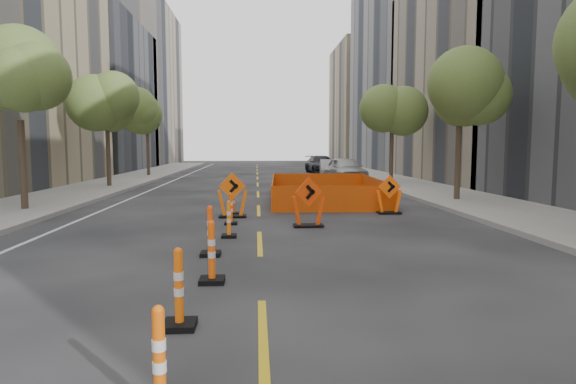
{
  "coord_description": "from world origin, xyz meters",
  "views": [
    {
      "loc": [
        -0.07,
        -7.75,
        2.4
      ],
      "look_at": [
        0.81,
        5.7,
        1.1
      ],
      "focal_mm": 30.0,
      "sensor_mm": 36.0,
      "label": 1
    }
  ],
  "objects": [
    {
      "name": "channelizer_1",
      "position": [
        -0.93,
        -3.62,
        0.51
      ],
      "size": [
        0.4,
        0.4,
        1.02
      ],
      "primitive_type": null,
      "color": "#E25809",
      "rests_on": "ground"
    },
    {
      "name": "channelizer_7",
      "position": [
        -0.89,
        8.98,
        0.51
      ],
      "size": [
        0.4,
        0.4,
        1.01
      ],
      "primitive_type": null,
      "color": "#F1430A",
      "rests_on": "ground"
    },
    {
      "name": "sidewalk_left",
      "position": [
        -9.0,
        12.0,
        0.07
      ],
      "size": [
        4.0,
        90.0,
        0.15
      ],
      "primitive_type": "cube",
      "color": "gray",
      "rests_on": "ground"
    },
    {
      "name": "chevron_sign_center",
      "position": [
        1.46,
        6.29,
        0.75
      ],
      "size": [
        1.15,
        0.94,
        1.49
      ],
      "primitive_type": null,
      "rotation": [
        0.0,
        0.0,
        0.41
      ],
      "color": "red",
      "rests_on": "ground"
    },
    {
      "name": "bld_right_d",
      "position": [
        17.0,
        40.2,
        10.0
      ],
      "size": [
        12.0,
        18.0,
        20.0
      ],
      "primitive_type": "cube",
      "color": "gray",
      "rests_on": "ground"
    },
    {
      "name": "channelizer_6",
      "position": [
        -0.86,
        6.88,
        0.49
      ],
      "size": [
        0.38,
        0.38,
        0.98
      ],
      "primitive_type": null,
      "color": "#E24E09",
      "rests_on": "ground"
    },
    {
      "name": "channelizer_2",
      "position": [
        -1.1,
        -1.52,
        0.54
      ],
      "size": [
        0.43,
        0.43,
        1.08
      ],
      "primitive_type": null,
      "color": "#E75809",
      "rests_on": "ground"
    },
    {
      "name": "bld_left_e",
      "position": [
        -17.0,
        55.6,
        10.0
      ],
      "size": [
        12.0,
        20.0,
        20.0
      ],
      "primitive_type": "cube",
      "color": "gray",
      "rests_on": "ground"
    },
    {
      "name": "parked_car_near",
      "position": [
        5.8,
        23.78,
        0.84
      ],
      "size": [
        2.55,
        5.12,
        1.68
      ],
      "primitive_type": "imported",
      "rotation": [
        0.0,
        0.0,
        0.12
      ],
      "color": "#AEADAF",
      "rests_on": "ground"
    },
    {
      "name": "sidewalk_right",
      "position": [
        9.0,
        12.0,
        0.07
      ],
      "size": [
        4.0,
        90.0,
        0.15
      ],
      "primitive_type": "cube",
      "color": "gray",
      "rests_on": "ground"
    },
    {
      "name": "chevron_sign_right",
      "position": [
        4.6,
        8.82,
        0.69
      ],
      "size": [
        0.99,
        0.68,
        1.38
      ],
      "primitive_type": null,
      "rotation": [
        0.0,
        0.0,
        0.14
      ],
      "color": "#FB570A",
      "rests_on": "ground"
    },
    {
      "name": "channelizer_3",
      "position": [
        -0.86,
        0.58,
        0.55
      ],
      "size": [
        0.44,
        0.44,
        1.11
      ],
      "primitive_type": null,
      "color": "#EC5109",
      "rests_on": "ground"
    },
    {
      "name": "parked_car_far",
      "position": [
        5.58,
        34.17,
        0.77
      ],
      "size": [
        2.57,
        5.45,
        1.54
      ],
      "primitive_type": "imported",
      "rotation": [
        0.0,
        0.0,
        0.08
      ],
      "color": "black",
      "rests_on": "ground"
    },
    {
      "name": "ground_plane",
      "position": [
        0.0,
        0.0,
        0.0
      ],
      "size": [
        140.0,
        140.0,
        0.0
      ],
      "primitive_type": "plane",
      "color": "black"
    },
    {
      "name": "safety_fence",
      "position": [
        2.92,
        13.16,
        0.48
      ],
      "size": [
        4.89,
        7.92,
        0.96
      ],
      "primitive_type": null,
      "rotation": [
        0.0,
        0.0,
        -0.05
      ],
      "color": "#ED5A0C",
      "rests_on": "ground"
    },
    {
      "name": "bld_left_d",
      "position": [
        -17.0,
        39.2,
        7.0
      ],
      "size": [
        12.0,
        16.0,
        14.0
      ],
      "primitive_type": "cube",
      "color": "#4C4C51",
      "rests_on": "ground"
    },
    {
      "name": "tree_l_c",
      "position": [
        -8.4,
        20.0,
        4.53
      ],
      "size": [
        2.8,
        2.8,
        5.95
      ],
      "color": "#382B1E",
      "rests_on": "ground"
    },
    {
      "name": "tree_l_d",
      "position": [
        -8.4,
        30.0,
        4.53
      ],
      "size": [
        2.8,
        2.8,
        5.95
      ],
      "color": "#382B1E",
      "rests_on": "ground"
    },
    {
      "name": "channelizer_4",
      "position": [
        -1.08,
        2.68,
        0.55
      ],
      "size": [
        0.44,
        0.44,
        1.11
      ],
      "primitive_type": null,
      "color": "#FA450A",
      "rests_on": "ground"
    },
    {
      "name": "channelizer_5",
      "position": [
        -0.8,
        4.78,
        0.49
      ],
      "size": [
        0.39,
        0.39,
        0.98
      ],
      "primitive_type": null,
      "color": "#FF620A",
      "rests_on": "ground"
    },
    {
      "name": "chevron_sign_left",
      "position": [
        -0.88,
        8.34,
        0.76
      ],
      "size": [
        1.12,
        0.83,
        1.51
      ],
      "primitive_type": null,
      "rotation": [
        0.0,
        0.0,
        0.24
      ],
      "color": "#E45709",
      "rests_on": "ground"
    },
    {
      "name": "bld_right_c",
      "position": [
        17.0,
        23.8,
        7.0
      ],
      "size": [
        12.0,
        16.0,
        14.0
      ],
      "primitive_type": "cube",
      "color": "gray",
      "rests_on": "ground"
    },
    {
      "name": "tree_r_c",
      "position": [
        8.4,
        22.0,
        4.53
      ],
      "size": [
        2.8,
        2.8,
        5.95
      ],
      "color": "#382B1E",
      "rests_on": "ground"
    },
    {
      "name": "bld_right_e",
      "position": [
        17.0,
        58.6,
        8.0
      ],
      "size": [
        12.0,
        14.0,
        16.0
      ],
      "primitive_type": "cube",
      "color": "tan",
      "rests_on": "ground"
    },
    {
      "name": "parked_car_mid",
      "position": [
        5.55,
        28.88,
        0.67
      ],
      "size": [
        1.8,
        4.2,
        1.35
      ],
      "primitive_type": "imported",
      "rotation": [
        0.0,
        0.0,
        -0.09
      ],
      "color": "#9EA0A4",
      "rests_on": "ground"
    },
    {
      "name": "tree_r_b",
      "position": [
        8.4,
        12.0,
        4.53
      ],
      "size": [
        2.8,
        2.8,
        5.95
      ],
      "color": "#382B1E",
      "rests_on": "ground"
    },
    {
      "name": "tree_l_b",
      "position": [
        -8.4,
        10.0,
        4.53
      ],
      "size": [
        2.8,
        2.8,
        5.95
      ],
      "color": "#382B1E",
      "rests_on": "ground"
    }
  ]
}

